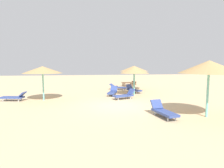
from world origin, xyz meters
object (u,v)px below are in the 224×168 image
at_px(parasol_0, 134,70).
at_px(lounger_1, 133,89).
at_px(lounger_5, 124,95).
at_px(lounger_4, 14,97).
at_px(parasol_1, 134,69).
at_px(parasol_4, 43,70).
at_px(lounger_3, 163,111).
at_px(bench_0, 129,84).
at_px(parasol_3, 209,67).
at_px(bench_1, 134,82).
at_px(bench_2, 127,83).
at_px(lounger_6, 118,87).
at_px(lounger_0, 113,92).

distance_m(parasol_0, lounger_1, 2.56).
bearing_deg(lounger_5, lounger_4, 176.28).
relative_size(parasol_1, parasol_4, 1.05).
relative_size(parasol_4, lounger_3, 1.55).
distance_m(parasol_0, bench_0, 7.50).
bearing_deg(bench_0, parasol_3, -87.97).
distance_m(parasol_1, lounger_1, 2.92).
xyz_separation_m(parasol_1, lounger_4, (-10.96, -4.66, -2.08)).
relative_size(parasol_1, bench_0, 2.03).
bearing_deg(parasol_0, lounger_1, 76.81).
xyz_separation_m(parasol_0, parasol_3, (1.85, -7.47, 0.32)).
bearing_deg(bench_1, parasol_0, -105.92).
relative_size(lounger_1, bench_2, 1.28).
height_order(lounger_1, lounger_3, lounger_3).
height_order(parasol_3, lounger_6, parasol_3).
bearing_deg(bench_2, lounger_4, -141.48).
bearing_deg(bench_1, parasol_4, -135.07).
distance_m(parasol_3, lounger_4, 13.63).
bearing_deg(lounger_0, lounger_6, 71.82).
relative_size(lounger_0, lounger_4, 0.99).
bearing_deg(lounger_4, bench_1, 38.80).
distance_m(lounger_3, bench_1, 16.30).
bearing_deg(parasol_0, parasol_1, 74.60).
height_order(lounger_6, bench_2, lounger_6).
height_order(parasol_3, lounger_3, parasol_3).
bearing_deg(bench_2, lounger_1, -98.00).
relative_size(lounger_4, lounger_6, 1.00).
xyz_separation_m(parasol_0, lounger_0, (-1.99, 0.26, -2.02)).
xyz_separation_m(lounger_1, lounger_6, (-1.17, 2.31, -0.01)).
distance_m(parasol_3, lounger_6, 11.85).
relative_size(parasol_0, bench_0, 1.73).
bearing_deg(parasol_0, lounger_4, -173.37).
relative_size(lounger_1, bench_0, 1.26).
height_order(lounger_5, bench_2, lounger_5).
distance_m(parasol_4, bench_1, 14.69).
bearing_deg(parasol_1, lounger_3, -97.56).
bearing_deg(parasol_3, lounger_3, 170.93).
height_order(parasol_4, lounger_1, parasol_4).
relative_size(parasol_1, bench_1, 2.06).
xyz_separation_m(parasol_1, bench_1, (1.58, 5.43, -2.05)).
distance_m(lounger_5, lounger_6, 5.59).
distance_m(parasol_4, lounger_6, 8.91).
bearing_deg(bench_2, lounger_6, -117.45).
xyz_separation_m(parasol_1, lounger_5, (-2.29, -5.22, -2.07)).
relative_size(lounger_4, bench_2, 1.30).
bearing_deg(lounger_1, bench_2, 82.00).
xyz_separation_m(parasol_3, lounger_3, (-2.30, 0.37, -2.35)).
distance_m(lounger_0, bench_1, 9.78).
bearing_deg(lounger_0, parasol_3, -63.59).
height_order(parasol_0, parasol_4, parasol_4).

